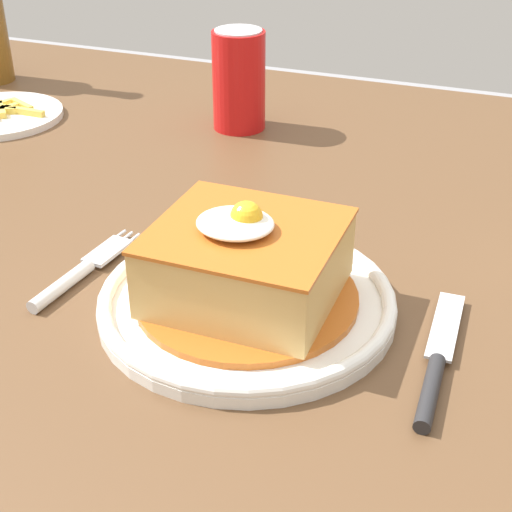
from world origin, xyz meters
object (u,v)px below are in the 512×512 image
Objects in this scene: knife at (435,371)px; fork at (77,274)px; main_plate at (247,301)px; soda_can at (239,80)px.

fork is at bearing 176.40° from knife.
main_plate reaches higher than fork.
knife is 1.33× the size of soda_can.
main_plate reaches higher than knife.
fork is 1.14× the size of soda_can.
fork is 0.39m from soda_can.
main_plate is at bearing -66.68° from soda_can.
fork is (-0.15, -0.01, -0.00)m from main_plate.
knife is at bearing -11.02° from main_plate.
main_plate is 1.94× the size of soda_can.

